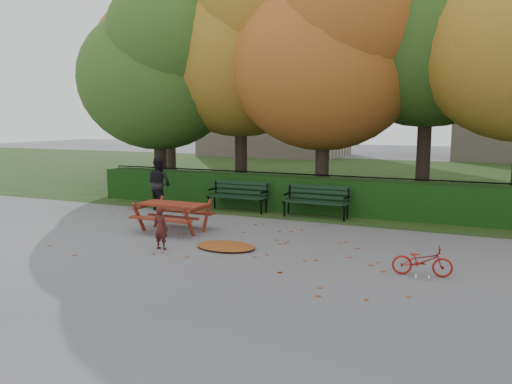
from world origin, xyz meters
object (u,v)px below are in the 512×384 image
at_px(adult, 159,183).
at_px(bicycle, 422,261).
at_px(child, 161,228).
at_px(tree_d, 443,10).
at_px(tree_c, 333,49).
at_px(tree_f, 172,49).
at_px(picnic_table, 173,209).
at_px(tree_b, 247,40).
at_px(tree_a, 162,67).
at_px(bench_right, 317,199).
at_px(bench_left, 239,194).

xyz_separation_m(adult, bicycle, (7.88, -3.50, -0.54)).
height_order(child, bicycle, child).
distance_m(tree_d, child, 10.93).
distance_m(tree_c, tree_f, 8.66).
bearing_deg(picnic_table, tree_b, 98.41).
relative_size(tree_a, bench_right, 4.16).
height_order(tree_d, bench_right, tree_d).
distance_m(tree_f, child, 13.05).
bearing_deg(tree_f, tree_b, -27.99).
distance_m(tree_b, bench_left, 5.87).
relative_size(tree_b, tree_d, 0.92).
xyz_separation_m(bench_right, adult, (-4.66, -0.80, 0.28)).
height_order(tree_d, bicycle, tree_d).
bearing_deg(bench_right, picnic_table, -130.53).
bearing_deg(bicycle, picnic_table, 69.53).
xyz_separation_m(bench_right, picnic_table, (-2.66, -3.11, 0.02)).
bearing_deg(bench_left, picnic_table, -94.73).
bearing_deg(tree_a, tree_b, 23.05).
bearing_deg(child, bicycle, -172.65).
bearing_deg(bicycle, tree_b, 33.67).
relative_size(tree_c, picnic_table, 4.93).
bearing_deg(tree_d, bench_left, -145.74).
relative_size(tree_b, tree_c, 1.10).
bearing_deg(bench_right, child, -112.83).
height_order(tree_c, bench_left, tree_c).
relative_size(bench_left, adult, 1.12).
distance_m(tree_a, bench_left, 5.89).
distance_m(tree_b, bench_right, 6.76).
xyz_separation_m(tree_a, child, (4.34, -6.51, -4.06)).
relative_size(bench_left, bench_right, 1.00).
height_order(tree_a, picnic_table, tree_a).
relative_size(tree_a, tree_c, 0.94).
bearing_deg(adult, bench_right, -159.61).
xyz_separation_m(tree_f, bench_left, (5.83, -5.54, -5.17)).
height_order(bench_right, child, child).
distance_m(tree_b, bicycle, 11.23).
height_order(bench_left, bench_right, same).
distance_m(tree_f, adult, 8.77).
xyz_separation_m(tree_d, picnic_table, (-5.44, -6.64, -5.44)).
height_order(bench_right, adult, adult).
bearing_deg(tree_f, child, -58.30).
distance_m(bench_right, adult, 4.73).
distance_m(bench_left, child, 4.66).
xyz_separation_m(tree_b, adult, (-1.11, -3.85, -4.60)).
bearing_deg(tree_b, bench_left, -69.42).
bearing_deg(bench_left, child, -84.46).
xyz_separation_m(tree_c, tree_d, (3.04, 1.27, 1.16)).
bearing_deg(adult, tree_b, -95.50).
bearing_deg(tree_b, tree_f, 152.01).
bearing_deg(adult, picnic_table, 141.53).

